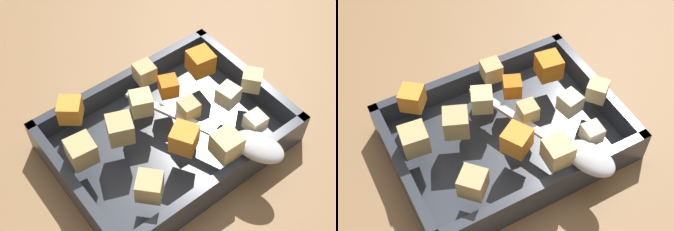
{
  "view_description": "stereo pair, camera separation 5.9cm",
  "coord_description": "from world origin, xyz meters",
  "views": [
    {
      "loc": [
        0.24,
        0.28,
        0.52
      ],
      "look_at": [
        0.01,
        -0.01,
        0.06
      ],
      "focal_mm": 50.87,
      "sensor_mm": 36.0,
      "label": 1
    },
    {
      "loc": [
        0.19,
        0.31,
        0.52
      ],
      "look_at": [
        0.01,
        -0.01,
        0.06
      ],
      "focal_mm": 50.87,
      "sensor_mm": 36.0,
      "label": 2
    }
  ],
  "objects": [
    {
      "name": "ground_plane",
      "position": [
        0.0,
        0.0,
        0.0
      ],
      "size": [
        4.0,
        4.0,
        0.0
      ],
      "primitive_type": "plane",
      "color": "#936D47"
    },
    {
      "name": "baking_dish",
      "position": [
        0.01,
        -0.01,
        0.02
      ],
      "size": [
        0.29,
        0.21,
        0.05
      ],
      "color": "#333842",
      "rests_on": "ground_plane"
    },
    {
      "name": "carrot_chunk_corner_ne",
      "position": [
        0.02,
        0.03,
        0.06
      ],
      "size": [
        0.04,
        0.04,
        0.03
      ],
      "primitive_type": "cube",
      "rotation": [
        0.0,
        0.0,
        5.26
      ],
      "color": "orange",
      "rests_on": "baking_dish"
    },
    {
      "name": "carrot_chunk_corner_nw",
      "position": [
        -0.08,
        -0.05,
        0.06
      ],
      "size": [
        0.03,
        0.03,
        0.03
      ],
      "primitive_type": "cube",
      "rotation": [
        0.0,
        0.0,
        3.0
      ],
      "color": "orange",
      "rests_on": "baking_dish"
    },
    {
      "name": "carrot_chunk_mid_right",
      "position": [
        -0.02,
        -0.04,
        0.06
      ],
      "size": [
        0.03,
        0.03,
        0.02
      ],
      "primitive_type": "cube",
      "rotation": [
        0.0,
        0.0,
        2.74
      ],
      "color": "orange",
      "rests_on": "baking_dish"
    },
    {
      "name": "carrot_chunk_under_handle",
      "position": [
        0.1,
        -0.09,
        0.06
      ],
      "size": [
        0.04,
        0.04,
        0.03
      ],
      "primitive_type": "cube",
      "rotation": [
        0.0,
        0.0,
        0.89
      ],
      "color": "orange",
      "rests_on": "baking_dish"
    },
    {
      "name": "potato_chunk_corner_sw",
      "position": [
        0.03,
        -0.04,
        0.06
      ],
      "size": [
        0.04,
        0.04,
        0.03
      ],
      "primitive_type": "cube",
      "rotation": [
        0.0,
        0.0,
        5.88
      ],
      "color": "#E0CC89",
      "rests_on": "baking_dish"
    },
    {
      "name": "potato_chunk_mid_left",
      "position": [
        -0.06,
        0.07,
        0.06
      ],
      "size": [
        0.02,
        0.02,
        0.02
      ],
      "primitive_type": "cube",
      "rotation": [
        0.0,
        0.0,
        4.67
      ],
      "color": "beige",
      "rests_on": "baking_dish"
    },
    {
      "name": "potato_chunk_near_left",
      "position": [
        -0.01,
        0.0,
        0.06
      ],
      "size": [
        0.02,
        0.02,
        0.02
      ],
      "primitive_type": "cube",
      "rotation": [
        0.0,
        0.0,
        1.49
      ],
      "color": "tan",
      "rests_on": "baking_dish"
    },
    {
      "name": "potato_chunk_near_right",
      "position": [
        0.13,
        -0.02,
        0.06
      ],
      "size": [
        0.03,
        0.03,
        0.03
      ],
      "primitive_type": "cube",
      "rotation": [
        0.0,
        0.0,
        1.47
      ],
      "color": "tan",
      "rests_on": "baking_dish"
    },
    {
      "name": "potato_chunk_front_center",
      "position": [
        -0.11,
        0.01,
        0.06
      ],
      "size": [
        0.04,
        0.04,
        0.02
      ],
      "primitive_type": "cube",
      "rotation": [
        0.0,
        0.0,
        3.82
      ],
      "color": "#E0CC89",
      "rests_on": "baking_dish"
    },
    {
      "name": "potato_chunk_far_right",
      "position": [
        0.07,
        -0.02,
        0.06
      ],
      "size": [
        0.04,
        0.04,
        0.03
      ],
      "primitive_type": "cube",
      "rotation": [
        0.0,
        0.0,
        2.75
      ],
      "color": "tan",
      "rests_on": "baking_dish"
    },
    {
      "name": "potato_chunk_heap_side",
      "position": [
        0.09,
        0.06,
        0.06
      ],
      "size": [
        0.04,
        0.04,
        0.03
      ],
      "primitive_type": "cube",
      "rotation": [
        0.0,
        0.0,
        2.33
      ],
      "color": "tan",
      "rests_on": "baking_dish"
    },
    {
      "name": "potato_chunk_corner_se",
      "position": [
        -0.01,
        -0.08,
        0.06
      ],
      "size": [
        0.03,
        0.03,
        0.03
      ],
      "primitive_type": "cube",
      "rotation": [
        0.0,
        0.0,
        4.62
      ],
      "color": "tan",
      "rests_on": "baking_dish"
    },
    {
      "name": "potato_chunk_near_spoon",
      "position": [
        -0.01,
        0.07,
        0.06
      ],
      "size": [
        0.03,
        0.03,
        0.03
      ],
      "primitive_type": "cube",
      "rotation": [
        0.0,
        0.0,
        6.25
      ],
      "color": "#E0CC89",
      "rests_on": "baking_dish"
    },
    {
      "name": "parsnip_chunk_far_left",
      "position": [
        -0.07,
        0.01,
        0.06
      ],
      "size": [
        0.03,
        0.03,
        0.02
      ],
      "primitive_type": "cube",
      "rotation": [
        0.0,
        0.0,
        1.76
      ],
      "color": "beige",
      "rests_on": "baking_dish"
    },
    {
      "name": "serving_spoon",
      "position": [
        -0.04,
        0.08,
        0.06
      ],
      "size": [
        0.1,
        0.21,
        0.02
      ],
      "rotation": [
        0.0,
        0.0,
        5.09
      ],
      "color": "silver",
      "rests_on": "baking_dish"
    }
  ]
}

